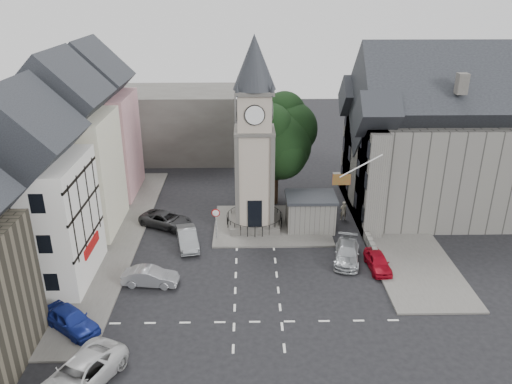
{
  "coord_description": "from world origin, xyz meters",
  "views": [
    {
      "loc": [
        -0.59,
        -31.35,
        19.78
      ],
      "look_at": [
        0.07,
        5.0,
        4.5
      ],
      "focal_mm": 35.0,
      "sensor_mm": 36.0,
      "label": 1
    }
  ],
  "objects_px": {
    "clock_tower": "(254,137)",
    "car_west_blue": "(71,319)",
    "pedestrian": "(343,211)",
    "car_east_red": "(378,262)",
    "stone_shelter": "(310,212)"
  },
  "relations": [
    {
      "from": "stone_shelter",
      "to": "car_east_red",
      "type": "bearing_deg",
      "value": -57.89
    },
    {
      "from": "car_west_blue",
      "to": "pedestrian",
      "type": "xyz_separation_m",
      "value": [
        19.5,
        15.09,
        0.18
      ]
    },
    {
      "from": "pedestrian",
      "to": "stone_shelter",
      "type": "bearing_deg",
      "value": 14.92
    },
    {
      "from": "stone_shelter",
      "to": "pedestrian",
      "type": "distance_m",
      "value": 3.63
    },
    {
      "from": "clock_tower",
      "to": "pedestrian",
      "type": "distance_m",
      "value": 10.83
    },
    {
      "from": "clock_tower",
      "to": "stone_shelter",
      "type": "bearing_deg",
      "value": -5.84
    },
    {
      "from": "clock_tower",
      "to": "car_east_red",
      "type": "distance_m",
      "value": 13.86
    },
    {
      "from": "clock_tower",
      "to": "pedestrian",
      "type": "bearing_deg",
      "value": 7.8
    },
    {
      "from": "clock_tower",
      "to": "car_west_blue",
      "type": "bearing_deg",
      "value": -129.42
    },
    {
      "from": "clock_tower",
      "to": "pedestrian",
      "type": "relative_size",
      "value": 9.03
    },
    {
      "from": "car_west_blue",
      "to": "pedestrian",
      "type": "distance_m",
      "value": 24.66
    },
    {
      "from": "car_west_blue",
      "to": "pedestrian",
      "type": "relative_size",
      "value": 2.35
    },
    {
      "from": "car_west_blue",
      "to": "car_east_red",
      "type": "relative_size",
      "value": 1.17
    },
    {
      "from": "clock_tower",
      "to": "car_west_blue",
      "type": "xyz_separation_m",
      "value": [
        -11.5,
        -13.99,
        -7.4
      ]
    },
    {
      "from": "pedestrian",
      "to": "car_east_red",
      "type": "bearing_deg",
      "value": 85.83
    }
  ]
}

